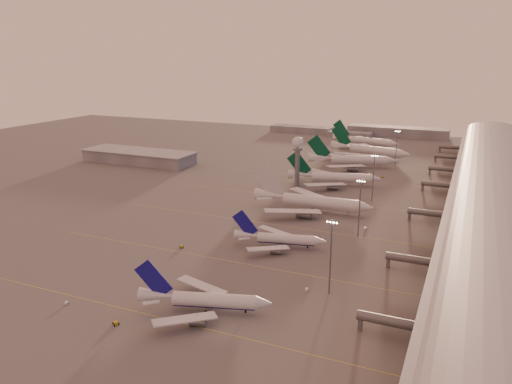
% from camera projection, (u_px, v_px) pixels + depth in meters
% --- Properties ---
extents(ground, '(700.00, 700.00, 0.00)m').
position_uv_depth(ground, '(176.00, 264.00, 183.24)').
color(ground, '#524F50').
rests_on(ground, ground).
extents(taxiway_markings, '(180.00, 185.25, 0.02)m').
position_uv_depth(taxiway_markings, '(302.00, 228.00, 220.93)').
color(taxiway_markings, gold).
rests_on(taxiway_markings, ground).
extents(terminal, '(57.00, 362.00, 23.04)m').
position_uv_depth(terminal, '(496.00, 194.00, 235.50)').
color(terminal, black).
rests_on(terminal, ground).
extents(hangar, '(82.00, 27.00, 8.50)m').
position_uv_depth(hangar, '(139.00, 156.00, 352.15)').
color(hangar, slate).
rests_on(hangar, ground).
extents(radar_tower, '(6.40, 6.40, 31.10)m').
position_uv_depth(radar_tower, '(298.00, 152.00, 281.45)').
color(radar_tower, slate).
rests_on(radar_tower, ground).
extents(mast_a, '(3.60, 0.56, 25.00)m').
position_uv_depth(mast_a, '(331.00, 253.00, 157.00)').
color(mast_a, slate).
rests_on(mast_a, ground).
extents(mast_b, '(3.60, 0.56, 25.00)m').
position_uv_depth(mast_b, '(360.00, 205.00, 206.64)').
color(mast_b, slate).
rests_on(mast_b, ground).
extents(mast_c, '(3.60, 0.56, 25.00)m').
position_uv_depth(mast_c, '(373.00, 176.00, 257.07)').
color(mast_c, slate).
rests_on(mast_c, ground).
extents(mast_d, '(3.60, 0.56, 25.00)m').
position_uv_depth(mast_d, '(396.00, 147.00, 337.17)').
color(mast_d, slate).
rests_on(mast_d, ground).
extents(distant_horizon, '(165.00, 37.50, 9.00)m').
position_uv_depth(distant_horizon, '(367.00, 131.00, 467.76)').
color(distant_horizon, slate).
rests_on(distant_horizon, ground).
extents(narrowbody_near, '(40.11, 31.54, 16.11)m').
position_uv_depth(narrowbody_near, '(205.00, 302.00, 148.08)').
color(narrowbody_near, silver).
rests_on(narrowbody_near, ground).
extents(narrowbody_mid, '(37.21, 29.38, 14.72)m').
position_uv_depth(narrowbody_mid, '(280.00, 240.00, 197.98)').
color(narrowbody_mid, silver).
rests_on(narrowbody_mid, ground).
extents(widebody_white, '(60.21, 48.20, 21.17)m').
position_uv_depth(widebody_white, '(312.00, 204.00, 242.63)').
color(widebody_white, silver).
rests_on(widebody_white, ground).
extents(greentail_a, '(53.82, 42.96, 19.89)m').
position_uv_depth(greentail_a, '(334.00, 179.00, 291.18)').
color(greentail_a, silver).
rests_on(greentail_a, ground).
extents(greentail_b, '(58.52, 46.57, 21.89)m').
position_uv_depth(greentail_b, '(353.00, 162.00, 336.46)').
color(greentail_b, silver).
rests_on(greentail_b, ground).
extents(greentail_c, '(62.31, 49.77, 22.98)m').
position_uv_depth(greentail_c, '(370.00, 152.00, 368.80)').
color(greentail_c, silver).
rests_on(greentail_c, ground).
extents(greentail_d, '(57.46, 45.95, 21.11)m').
position_uv_depth(greentail_d, '(365.00, 143.00, 410.37)').
color(greentail_d, silver).
rests_on(greentail_d, ground).
extents(gsv_truck_a, '(4.98, 2.97, 1.89)m').
position_uv_depth(gsv_truck_a, '(67.00, 302.00, 153.11)').
color(gsv_truck_a, white).
rests_on(gsv_truck_a, ground).
extents(gsv_tug_near, '(3.71, 4.12, 1.01)m').
position_uv_depth(gsv_tug_near, '(116.00, 323.00, 141.66)').
color(gsv_tug_near, gold).
rests_on(gsv_tug_near, ground).
extents(gsv_catering_a, '(4.78, 2.80, 3.67)m').
position_uv_depth(gsv_catering_a, '(307.00, 286.00, 161.66)').
color(gsv_catering_a, white).
rests_on(gsv_catering_a, ground).
extents(gsv_tug_mid, '(3.74, 3.95, 0.98)m').
position_uv_depth(gsv_tug_mid, '(182.00, 247.00, 197.79)').
color(gsv_tug_mid, gold).
rests_on(gsv_tug_mid, ground).
extents(gsv_truck_b, '(5.38, 3.74, 2.05)m').
position_uv_depth(gsv_truck_b, '(323.00, 239.00, 204.67)').
color(gsv_truck_b, white).
rests_on(gsv_truck_b, ground).
extents(gsv_truck_c, '(5.09, 5.82, 2.32)m').
position_uv_depth(gsv_truck_c, '(242.00, 213.00, 238.04)').
color(gsv_truck_c, white).
rests_on(gsv_truck_c, ground).
extents(gsv_catering_b, '(5.22, 3.03, 4.02)m').
position_uv_depth(gsv_catering_b, '(366.00, 225.00, 217.98)').
color(gsv_catering_b, white).
rests_on(gsv_catering_b, ground).
extents(gsv_tug_far, '(2.65, 3.52, 0.90)m').
position_uv_depth(gsv_tug_far, '(295.00, 202.00, 257.21)').
color(gsv_tug_far, gold).
rests_on(gsv_tug_far, ground).
extents(gsv_truck_d, '(2.55, 5.55, 2.16)m').
position_uv_depth(gsv_truck_d, '(266.00, 179.00, 302.39)').
color(gsv_truck_d, slate).
rests_on(gsv_truck_d, ground).
extents(gsv_tug_hangar, '(3.33, 2.36, 0.87)m').
position_uv_depth(gsv_tug_hangar, '(382.00, 177.00, 309.68)').
color(gsv_tug_hangar, gold).
rests_on(gsv_tug_hangar, ground).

